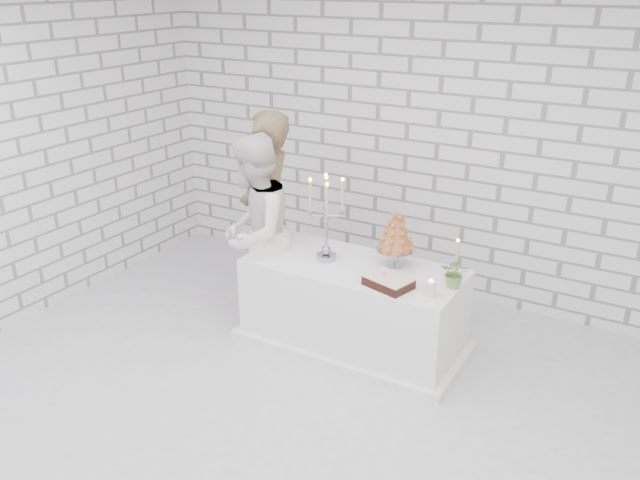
{
  "coord_description": "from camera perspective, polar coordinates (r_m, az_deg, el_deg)",
  "views": [
    {
      "loc": [
        2.09,
        -3.26,
        2.99
      ],
      "look_at": [
        -0.3,
        0.84,
        1.05
      ],
      "focal_mm": 36.96,
      "sensor_mm": 36.0,
      "label": 1
    }
  ],
  "objects": [
    {
      "name": "extra_taper",
      "position": [
        5.22,
        11.73,
        -1.76
      ],
      "size": [
        0.07,
        0.07,
        0.32
      ],
      "primitive_type": "cylinder",
      "rotation": [
        0.0,
        0.0,
        -0.24
      ],
      "color": "#C0B98F",
      "rests_on": "cake_table"
    },
    {
      "name": "flowers",
      "position": [
        5.11,
        11.64,
        -2.81
      ],
      "size": [
        0.25,
        0.23,
        0.24
      ],
      "primitive_type": "imported",
      "rotation": [
        0.0,
        0.0,
        0.22
      ],
      "color": "#5C7C42",
      "rests_on": "cake_table"
    },
    {
      "name": "candelabra",
      "position": [
        5.39,
        0.55,
        1.88
      ],
      "size": [
        0.36,
        0.36,
        0.73
      ],
      "primitive_type": null,
      "rotation": [
        0.0,
        0.0,
        -0.23
      ],
      "color": "#93939C",
      "rests_on": "cake_table"
    },
    {
      "name": "wall_back",
      "position": [
        6.31,
        10.1,
        8.22
      ],
      "size": [
        6.0,
        0.01,
        3.0
      ],
      "primitive_type": "cube",
      "color": "white",
      "rests_on": "ground"
    },
    {
      "name": "pillar_candle",
      "position": [
        4.96,
        9.55,
        -4.19
      ],
      "size": [
        0.08,
        0.08,
        0.12
      ],
      "primitive_type": "cylinder",
      "rotation": [
        0.0,
        0.0,
        0.06
      ],
      "color": "white",
      "rests_on": "cake_table"
    },
    {
      "name": "chocolate_cake",
      "position": [
        5.07,
        5.95,
        -3.62
      ],
      "size": [
        0.39,
        0.33,
        0.08
      ],
      "primitive_type": "cube",
      "rotation": [
        0.0,
        0.0,
        -0.27
      ],
      "color": "black",
      "rests_on": "cake_table"
    },
    {
      "name": "ground",
      "position": [
        4.89,
        -1.98,
        -15.45
      ],
      "size": [
        6.0,
        5.0,
        0.01
      ],
      "primitive_type": "cube",
      "color": "silver",
      "rests_on": "ground"
    },
    {
      "name": "croquembouche",
      "position": [
        5.34,
        6.59,
        0.12
      ],
      "size": [
        0.38,
        0.38,
        0.49
      ],
      "primitive_type": null,
      "rotation": [
        0.0,
        0.0,
        -0.27
      ],
      "color": "brown",
      "rests_on": "cake_table"
    },
    {
      "name": "cake_table",
      "position": [
        5.59,
        2.88,
        -5.7
      ],
      "size": [
        1.8,
        0.8,
        0.75
      ],
      "primitive_type": "cube",
      "color": "white",
      "rests_on": "ground"
    },
    {
      "name": "bride",
      "position": [
        5.75,
        -5.73,
        0.54
      ],
      "size": [
        0.86,
        0.99,
        1.76
      ],
      "primitive_type": "imported",
      "rotation": [
        0.0,
        0.0,
        -1.32
      ],
      "color": "white",
      "rests_on": "ground"
    },
    {
      "name": "groom",
      "position": [
        6.01,
        -4.64,
        2.26
      ],
      "size": [
        0.56,
        0.76,
        1.89
      ],
      "primitive_type": "imported",
      "rotation": [
        0.0,
        0.0,
        -1.4
      ],
      "color": "brown",
      "rests_on": "ground"
    }
  ]
}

